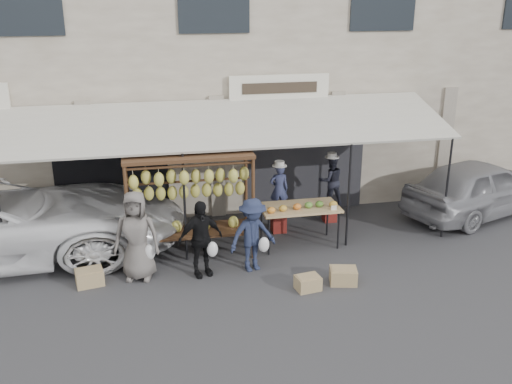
{
  "coord_description": "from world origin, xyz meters",
  "views": [
    {
      "loc": [
        -1.76,
        -9.68,
        5.32
      ],
      "look_at": [
        0.53,
        1.4,
        1.3
      ],
      "focal_mm": 40.0,
      "sensor_mm": 36.0,
      "label": 1
    }
  ],
  "objects_px": {
    "sedan": "(480,187)",
    "crate_near_a": "(308,283)",
    "produce_table": "(300,208)",
    "vendor_left": "(279,189)",
    "customer_right": "(253,235)",
    "crate_near_b": "(343,276)",
    "banana_rack": "(189,186)",
    "vendor_right": "(331,181)",
    "crate_far": "(90,277)",
    "customer_mid": "(200,239)",
    "customer_left": "(137,236)"
  },
  "relations": [
    {
      "from": "customer_right",
      "to": "sedan",
      "type": "height_order",
      "value": "customer_right"
    },
    {
      "from": "banana_rack",
      "to": "sedan",
      "type": "distance_m",
      "value": 7.35
    },
    {
      "from": "customer_left",
      "to": "crate_near_b",
      "type": "xyz_separation_m",
      "value": [
        3.83,
        -1.02,
        -0.74
      ]
    },
    {
      "from": "vendor_left",
      "to": "crate_near_b",
      "type": "distance_m",
      "value": 2.89
    },
    {
      "from": "crate_near_b",
      "to": "produce_table",
      "type": "bearing_deg",
      "value": 100.88
    },
    {
      "from": "vendor_right",
      "to": "crate_near_b",
      "type": "relative_size",
      "value": 2.43
    },
    {
      "from": "vendor_left",
      "to": "customer_mid",
      "type": "relative_size",
      "value": 0.76
    },
    {
      "from": "produce_table",
      "to": "customer_right",
      "type": "xyz_separation_m",
      "value": [
        -1.24,
        -0.93,
        -0.11
      ]
    },
    {
      "from": "vendor_left",
      "to": "crate_near_a",
      "type": "bearing_deg",
      "value": 91.6
    },
    {
      "from": "produce_table",
      "to": "crate_near_a",
      "type": "distance_m",
      "value": 2.11
    },
    {
      "from": "vendor_right",
      "to": "customer_right",
      "type": "relative_size",
      "value": 0.81
    },
    {
      "from": "banana_rack",
      "to": "vendor_right",
      "type": "relative_size",
      "value": 2.12
    },
    {
      "from": "banana_rack",
      "to": "crate_near_b",
      "type": "relative_size",
      "value": 5.15
    },
    {
      "from": "produce_table",
      "to": "vendor_right",
      "type": "bearing_deg",
      "value": 47.87
    },
    {
      "from": "crate_far",
      "to": "banana_rack",
      "type": "bearing_deg",
      "value": 22.63
    },
    {
      "from": "customer_mid",
      "to": "crate_near_a",
      "type": "relative_size",
      "value": 3.48
    },
    {
      "from": "produce_table",
      "to": "vendor_left",
      "type": "height_order",
      "value": "vendor_left"
    },
    {
      "from": "crate_far",
      "to": "customer_right",
      "type": "bearing_deg",
      "value": -0.37
    },
    {
      "from": "produce_table",
      "to": "customer_mid",
      "type": "xyz_separation_m",
      "value": [
        -2.27,
        -0.94,
        -0.1
      ]
    },
    {
      "from": "produce_table",
      "to": "customer_mid",
      "type": "height_order",
      "value": "customer_mid"
    },
    {
      "from": "crate_near_a",
      "to": "crate_near_b",
      "type": "bearing_deg",
      "value": 7.73
    },
    {
      "from": "vendor_left",
      "to": "crate_near_a",
      "type": "height_order",
      "value": "vendor_left"
    },
    {
      "from": "sedan",
      "to": "crate_near_a",
      "type": "bearing_deg",
      "value": 98.91
    },
    {
      "from": "customer_mid",
      "to": "crate_far",
      "type": "distance_m",
      "value": 2.22
    },
    {
      "from": "vendor_left",
      "to": "customer_right",
      "type": "relative_size",
      "value": 0.78
    },
    {
      "from": "vendor_right",
      "to": "crate_near_a",
      "type": "bearing_deg",
      "value": 64.56
    },
    {
      "from": "banana_rack",
      "to": "sedan",
      "type": "xyz_separation_m",
      "value": [
        7.24,
        0.96,
        -0.86
      ]
    },
    {
      "from": "vendor_left",
      "to": "customer_mid",
      "type": "xyz_separation_m",
      "value": [
        -2.0,
        -1.78,
        -0.27
      ]
    },
    {
      "from": "crate_near_b",
      "to": "vendor_right",
      "type": "bearing_deg",
      "value": 76.25
    },
    {
      "from": "produce_table",
      "to": "sedan",
      "type": "height_order",
      "value": "sedan"
    },
    {
      "from": "customer_mid",
      "to": "crate_near_a",
      "type": "distance_m",
      "value": 2.23
    },
    {
      "from": "customer_left",
      "to": "produce_table",
      "type": "bearing_deg",
      "value": 24.81
    },
    {
      "from": "vendor_right",
      "to": "sedan",
      "type": "relative_size",
      "value": 0.29
    },
    {
      "from": "customer_left",
      "to": "sedan",
      "type": "relative_size",
      "value": 0.43
    },
    {
      "from": "customer_right",
      "to": "crate_near_a",
      "type": "bearing_deg",
      "value": -64.79
    },
    {
      "from": "banana_rack",
      "to": "customer_mid",
      "type": "xyz_separation_m",
      "value": [
        0.1,
        -0.88,
        -0.8
      ]
    },
    {
      "from": "crate_near_a",
      "to": "sedan",
      "type": "distance_m",
      "value": 5.99
    },
    {
      "from": "crate_far",
      "to": "vendor_left",
      "type": "bearing_deg",
      "value": 22.94
    },
    {
      "from": "customer_left",
      "to": "crate_far",
      "type": "bearing_deg",
      "value": -162.7
    },
    {
      "from": "customer_mid",
      "to": "crate_near_b",
      "type": "xyz_separation_m",
      "value": [
        2.62,
        -0.9,
        -0.62
      ]
    },
    {
      "from": "customer_mid",
      "to": "sedan",
      "type": "bearing_deg",
      "value": -1.89
    },
    {
      "from": "produce_table",
      "to": "customer_mid",
      "type": "distance_m",
      "value": 2.46
    },
    {
      "from": "customer_left",
      "to": "customer_right",
      "type": "height_order",
      "value": "customer_left"
    },
    {
      "from": "crate_near_b",
      "to": "crate_far",
      "type": "distance_m",
      "value": 4.85
    },
    {
      "from": "banana_rack",
      "to": "crate_far",
      "type": "height_order",
      "value": "banana_rack"
    },
    {
      "from": "vendor_right",
      "to": "sedan",
      "type": "height_order",
      "value": "vendor_right"
    },
    {
      "from": "customer_left",
      "to": "customer_mid",
      "type": "xyz_separation_m",
      "value": [
        1.2,
        -0.12,
        -0.12
      ]
    },
    {
      "from": "vendor_right",
      "to": "crate_near_a",
      "type": "height_order",
      "value": "vendor_right"
    },
    {
      "from": "banana_rack",
      "to": "customer_right",
      "type": "distance_m",
      "value": 1.64
    },
    {
      "from": "vendor_left",
      "to": "crate_near_a",
      "type": "xyz_separation_m",
      "value": [
        -0.11,
        -2.78,
        -0.91
      ]
    }
  ]
}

